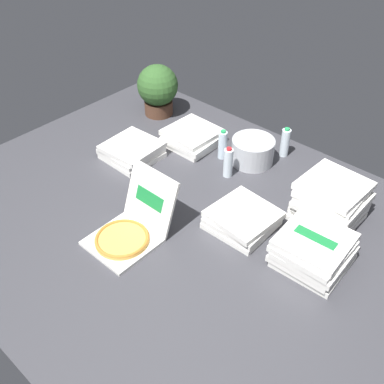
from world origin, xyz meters
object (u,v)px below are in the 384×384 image
Objects in this scene: open_pizza_box at (130,229)px; potted_plant at (158,89)px; water_bottle_1 at (223,145)px; pizza_stack_left_near at (132,151)px; water_bottle_2 at (285,142)px; water_bottle_0 at (228,163)px; ice_bucket at (253,151)px; pizza_stack_left_far at (331,201)px; pizza_stack_right_far at (192,137)px; pizza_stack_center_near at (313,251)px; pizza_stack_left_mid at (243,219)px.

potted_plant is at bearing 128.67° from open_pizza_box.
potted_plant reaches higher than water_bottle_1.
open_pizza_box reaches higher than pizza_stack_left_near.
pizza_stack_left_near is (-0.60, 0.56, -0.01)m from open_pizza_box.
potted_plant is at bearing 118.18° from pizza_stack_left_near.
potted_plant is at bearing -170.92° from water_bottle_2.
pizza_stack_left_near is at bearing -155.91° from water_bottle_0.
ice_bucket is at bearing 83.96° from water_bottle_0.
pizza_stack_left_far is at bearing 50.20° from open_pizza_box.
water_bottle_1 is (0.48, 0.43, 0.05)m from pizza_stack_left_near.
pizza_stack_left_near is at bearing -115.72° from pizza_stack_right_far.
pizza_stack_left_far is at bearing 106.24° from pizza_stack_center_near.
water_bottle_2 is at bearing 131.15° from pizza_stack_center_near.
pizza_stack_right_far is at bearing 163.32° from water_bottle_0.
pizza_stack_right_far is at bearing 111.99° from open_pizza_box.
pizza_stack_left_far reaches higher than pizza_stack_left_mid.
water_bottle_1 reaches higher than ice_bucket.
water_bottle_1 is at bearing 138.56° from pizza_stack_left_mid.
pizza_stack_left_mid is 0.97× the size of pizza_stack_left_far.
potted_plant reaches higher than open_pizza_box.
water_bottle_0 is (0.05, 0.84, 0.04)m from open_pizza_box.
pizza_stack_right_far is 1.70× the size of water_bottle_2.
water_bottle_0 is (-0.72, -0.07, -0.02)m from pizza_stack_left_far.
pizza_stack_right_far is at bearing 150.37° from pizza_stack_left_mid.
pizza_stack_right_far is 0.48m from ice_bucket.
pizza_stack_right_far is at bearing -150.70° from water_bottle_2.
ice_bucket is 0.99m from potted_plant.
open_pizza_box is 1.26× the size of pizza_stack_center_near.
pizza_stack_left_far is 0.71m from ice_bucket.
ice_bucket is at bearing -2.53° from potted_plant.
pizza_stack_right_far is 0.46m from water_bottle_0.
water_bottle_2 is 0.54× the size of potted_plant.
pizza_stack_center_near is 1.35m from pizza_stack_right_far.
pizza_stack_left_near is 0.71m from water_bottle_0.
open_pizza_box is 1.46m from potted_plant.
water_bottle_1 is 0.54× the size of potted_plant.
pizza_stack_left_far is 1.41m from pizza_stack_left_near.
water_bottle_0 is 0.22m from water_bottle_1.
pizza_stack_left_mid is at bearing -25.02° from potted_plant.
water_bottle_1 is at bearing 2.28° from pizza_stack_right_far.
pizza_stack_right_far is 1.28× the size of ice_bucket.
pizza_stack_center_near is 0.89m from water_bottle_0.
open_pizza_box reaches higher than pizza_stack_right_far.
pizza_stack_right_far is (-0.82, 0.46, 0.00)m from pizza_stack_left_mid.
water_bottle_2 is (-0.57, 0.39, -0.02)m from pizza_stack_left_far.
pizza_stack_left_mid and pizza_stack_right_far have the same top height.
pizza_stack_left_near is 1.25× the size of ice_bucket.
pizza_stack_left_far is at bearing 5.87° from water_bottle_0.
open_pizza_box is 1.27× the size of pizza_stack_right_far.
pizza_stack_left_far is 1.69m from potted_plant.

